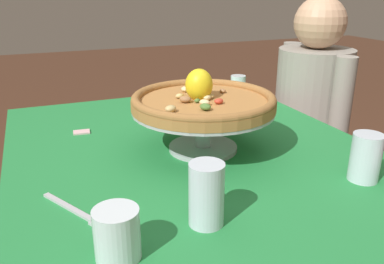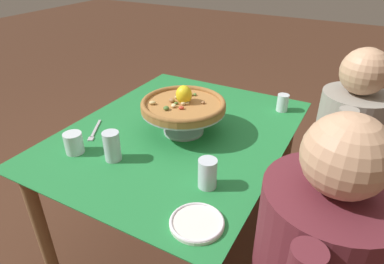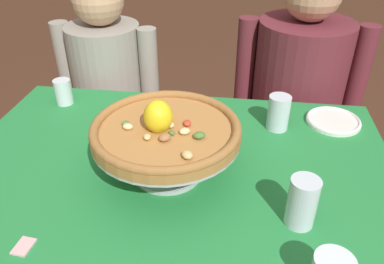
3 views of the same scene
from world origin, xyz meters
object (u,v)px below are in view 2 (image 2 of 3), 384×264
object	(u,v)px
diner_left	(339,165)
dinner_fork	(95,131)
water_glass_back_left	(282,104)
water_glass_back_right	(207,175)
water_glass_front_right	(74,144)
pizza_stand	(183,116)
side_plate	(197,222)
sugar_packet	(162,98)
water_glass_side_right	(112,148)
pizza	(183,104)

from	to	relation	value
diner_left	dinner_fork	bearing A→B (deg)	-59.91
water_glass_back_left	water_glass_back_right	bearing A→B (deg)	-5.15
water_glass_front_right	dinner_fork	xyz separation A→B (m)	(-0.17, -0.05, -0.04)
water_glass_back_left	water_glass_back_right	xyz separation A→B (m)	(0.76, -0.07, 0.01)
dinner_fork	pizza_stand	bearing A→B (deg)	119.28
side_plate	dinner_fork	distance (m)	0.76
water_glass_front_right	pizza_stand	bearing A→B (deg)	139.72
water_glass_front_right	dinner_fork	world-z (taller)	water_glass_front_right
sugar_packet	side_plate	bearing A→B (deg)	39.76
pizza_stand	water_glass_side_right	world-z (taller)	water_glass_side_right
water_glass_back_right	diner_left	xyz separation A→B (m)	(-0.72, 0.41, -0.27)
pizza	water_glass_back_left	xyz separation A→B (m)	(-0.45, 0.35, -0.10)
water_glass_back_right	water_glass_front_right	xyz separation A→B (m)	(0.07, -0.60, -0.01)
water_glass_side_right	water_glass_front_right	size ratio (longest dim) A/B	1.39
water_glass_back_right	dinner_fork	world-z (taller)	water_glass_back_right
water_glass_back_left	side_plate	bearing A→B (deg)	-0.67
pizza	pizza_stand	bearing A→B (deg)	40.21
water_glass_front_right	water_glass_back_right	bearing A→B (deg)	96.48
water_glass_side_right	water_glass_front_right	distance (m)	0.18
water_glass_side_right	diner_left	distance (m)	1.15
water_glass_back_left	dinner_fork	world-z (taller)	water_glass_back_left
pizza	sugar_packet	bearing A→B (deg)	-131.50
pizza	water_glass_front_right	size ratio (longest dim) A/B	4.26
water_glass_back_left	pizza_stand	bearing A→B (deg)	-37.81
pizza_stand	water_glass_back_left	bearing A→B (deg)	142.19
water_glass_front_right	dinner_fork	bearing A→B (deg)	-163.63
water_glass_back_left	water_glass_side_right	bearing A→B (deg)	-31.77
side_plate	water_glass_front_right	bearing A→B (deg)	-100.46
water_glass_back_right	water_glass_front_right	size ratio (longest dim) A/B	1.26
water_glass_side_right	side_plate	bearing A→B (deg)	71.59
water_glass_side_right	water_glass_back_right	bearing A→B (deg)	94.16
water_glass_back_right	water_glass_back_left	bearing A→B (deg)	174.85
pizza	side_plate	world-z (taller)	pizza
water_glass_back_right	pizza_stand	bearing A→B (deg)	-137.97
pizza_stand	dinner_fork	size ratio (longest dim) A/B	2.14
water_glass_side_right	dinner_fork	size ratio (longest dim) A/B	0.70
dinner_fork	diner_left	size ratio (longest dim) A/B	0.16
water_glass_side_right	water_glass_back_right	world-z (taller)	water_glass_side_right
water_glass_side_right	sugar_packet	bearing A→B (deg)	-165.32
water_glass_back_right	sugar_packet	size ratio (longest dim) A/B	2.29
water_glass_back_left	dinner_fork	size ratio (longest dim) A/B	0.51
dinner_fork	diner_left	xyz separation A→B (m)	(-0.61, 1.06, -0.22)
pizza	dinner_fork	distance (m)	0.45
water_glass_back_left	sugar_packet	world-z (taller)	water_glass_back_left
pizza_stand	water_glass_side_right	xyz separation A→B (m)	(0.34, -0.14, -0.03)
water_glass_back_left	sugar_packet	xyz separation A→B (m)	(0.18, -0.65, -0.04)
pizza_stand	sugar_packet	distance (m)	0.41
side_plate	sugar_packet	distance (m)	0.99
dinner_fork	water_glass_front_right	bearing A→B (deg)	16.37
sugar_packet	diner_left	bearing A→B (deg)	98.18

